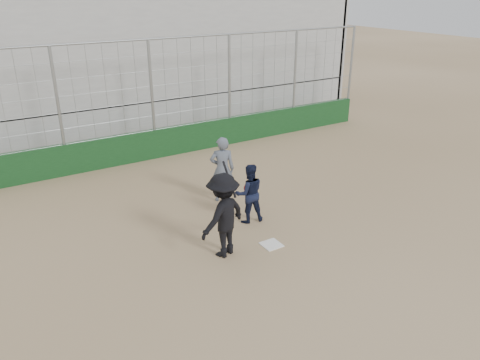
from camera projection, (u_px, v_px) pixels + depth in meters
ground at (271, 245)px, 10.94m from camera, size 90.00×90.00×0.00m
home_plate at (271, 245)px, 10.93m from camera, size 0.44×0.44×0.02m
backstop at (155, 131)px, 16.05m from camera, size 18.10×0.25×4.04m
bleachers at (105, 55)px, 19.16m from camera, size 20.25×6.70×6.98m
batter_at_plate at (223, 215)px, 10.22m from camera, size 1.43×1.10×2.07m
catcher_crouched at (249, 203)px, 11.81m from camera, size 0.86×0.73×1.07m
umpire at (222, 173)px, 12.87m from camera, size 0.80×0.69×1.67m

